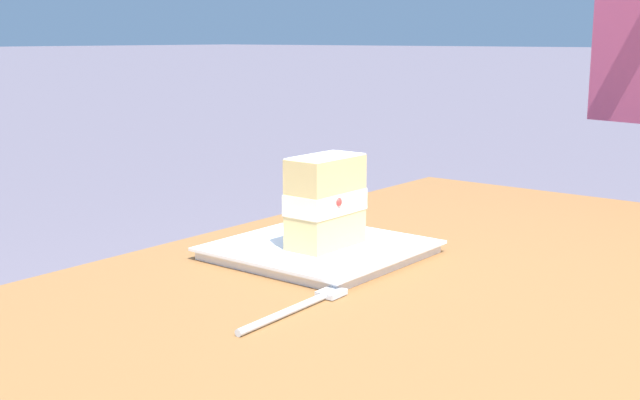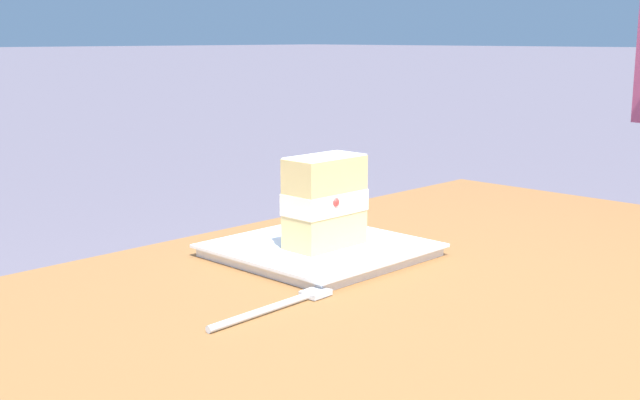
% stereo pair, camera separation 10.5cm
% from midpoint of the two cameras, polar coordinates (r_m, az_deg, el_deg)
% --- Properties ---
extents(dessert_plate, '(0.24, 0.24, 0.02)m').
position_cam_midpoint_polar(dessert_plate, '(1.07, 2.83, -3.54)').
color(dessert_plate, white).
rests_on(dessert_plate, patio_table).
extents(cake_slice, '(0.11, 0.07, 0.12)m').
position_cam_midpoint_polar(cake_slice, '(1.05, 3.22, -0.13)').
color(cake_slice, '#E0C17A').
rests_on(cake_slice, dessert_plate).
extents(dessert_fork, '(0.17, 0.03, 0.01)m').
position_cam_midpoint_polar(dessert_fork, '(0.86, 0.64, -7.43)').
color(dessert_fork, silver).
rests_on(dessert_fork, patio_table).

